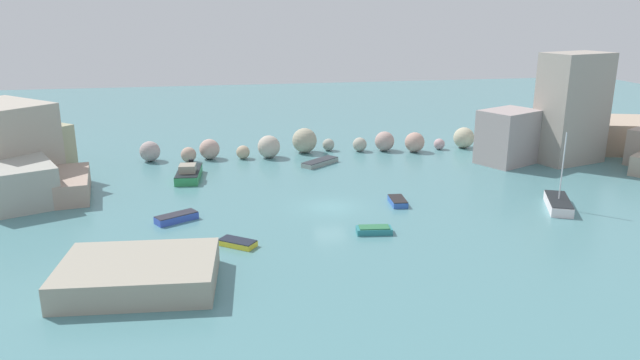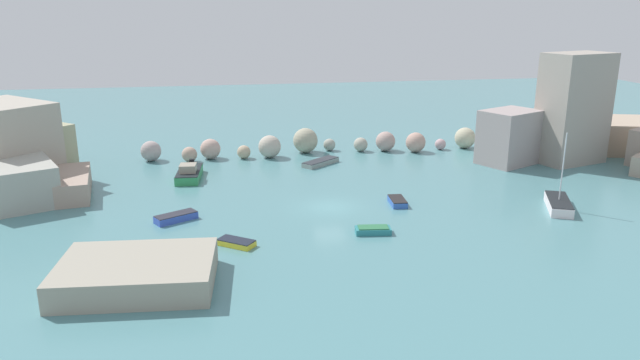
% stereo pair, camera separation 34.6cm
% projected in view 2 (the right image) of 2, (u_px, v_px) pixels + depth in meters
% --- Properties ---
extents(cove_water, '(160.00, 160.00, 0.00)m').
position_uv_depth(cove_water, '(330.00, 207.00, 47.75)').
color(cove_water, teal).
rests_on(cove_water, ground).
extents(cliff_headland_right, '(23.40, 20.92, 11.16)m').
position_uv_depth(cliff_headland_right, '(605.00, 133.00, 60.81)').
color(cliff_headland_right, tan).
rests_on(cliff_headland_right, ground).
extents(rock_breakwater, '(36.93, 4.36, 2.72)m').
position_uv_depth(rock_breakwater, '(319.00, 144.00, 64.62)').
color(rock_breakwater, '#AC9A98').
rests_on(rock_breakwater, ground).
extents(stone_dock, '(9.22, 7.04, 1.60)m').
position_uv_depth(stone_dock, '(137.00, 273.00, 34.00)').
color(stone_dock, '#9E9786').
rests_on(stone_dock, ground).
extents(moored_boat_0, '(1.38, 2.50, 0.51)m').
position_uv_depth(moored_boat_0, '(397.00, 201.00, 48.29)').
color(moored_boat_0, blue).
rests_on(moored_boat_0, cove_water).
extents(moored_boat_1, '(4.23, 3.85, 0.52)m').
position_uv_depth(moored_boat_1, '(321.00, 162.00, 60.46)').
color(moored_boat_1, gray).
rests_on(moored_boat_1, cove_water).
extents(moored_boat_2, '(1.48, 2.54, 0.60)m').
position_uv_depth(moored_boat_2, '(83.00, 264.00, 36.35)').
color(moored_boat_2, gold).
rests_on(moored_boat_2, cove_water).
extents(moored_boat_3, '(2.62, 1.43, 0.51)m').
position_uv_depth(moored_boat_3, '(373.00, 230.00, 42.09)').
color(moored_boat_3, teal).
rests_on(moored_boat_3, cove_water).
extents(moored_boat_4, '(2.49, 5.33, 1.54)m').
position_uv_depth(moored_boat_4, '(189.00, 173.00, 55.43)').
color(moored_boat_4, '#318E50').
rests_on(moored_boat_4, cove_water).
extents(moored_boat_5, '(3.42, 5.04, 6.20)m').
position_uv_depth(moored_boat_5, '(559.00, 204.00, 47.13)').
color(moored_boat_5, white).
rests_on(moored_boat_5, cove_water).
extents(moored_boat_6, '(3.30, 2.54, 0.58)m').
position_uv_depth(moored_boat_6, '(176.00, 217.00, 44.55)').
color(moored_boat_6, '#3854BE').
rests_on(moored_boat_6, cove_water).
extents(moored_boat_7, '(2.71, 2.43, 0.42)m').
position_uv_depth(moored_boat_7, '(236.00, 243.00, 39.95)').
color(moored_boat_7, yellow).
rests_on(moored_boat_7, cove_water).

